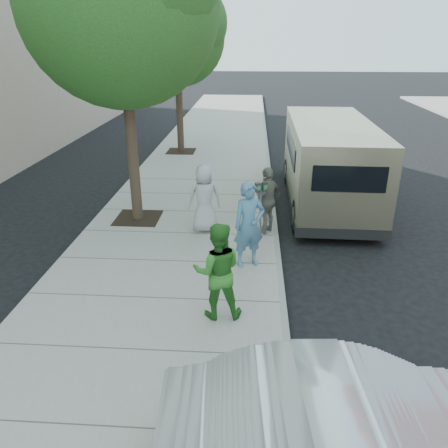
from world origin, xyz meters
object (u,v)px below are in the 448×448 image
at_px(parking_meter, 261,199).
at_px(person_officer, 249,225).
at_px(van, 328,161).
at_px(sedan, 355,436).
at_px(person_green_shirt, 218,271).
at_px(person_gray_shirt, 204,198).
at_px(person_striped_polo, 268,200).
at_px(tree_far, 178,32).

bearing_deg(parking_meter, person_officer, -124.78).
distance_m(van, sedan, 9.40).
distance_m(parking_meter, sedan, 6.32).
relative_size(sedan, person_green_shirt, 2.46).
bearing_deg(sedan, person_green_shirt, 25.89).
height_order(person_green_shirt, person_gray_shirt, person_green_shirt).
bearing_deg(van, person_gray_shirt, -141.42).
bearing_deg(person_gray_shirt, person_striped_polo, 165.05).
xyz_separation_m(van, person_officer, (-2.30, -4.42, -0.23)).
height_order(tree_far, person_gray_shirt, tree_far).
height_order(parking_meter, person_gray_shirt, person_gray_shirt).
relative_size(parking_meter, person_gray_shirt, 0.84).
relative_size(person_green_shirt, person_gray_shirt, 1.02).
distance_m(parking_meter, person_green_shirt, 3.34).
bearing_deg(sedan, person_striped_polo, 2.29).
distance_m(person_gray_shirt, person_striped_polo, 1.58).
bearing_deg(person_striped_polo, tree_far, -121.54).
distance_m(sedan, person_gray_shirt, 7.07).
bearing_deg(van, person_officer, -116.73).
distance_m(person_officer, person_gray_shirt, 2.09).
relative_size(parking_meter, person_officer, 0.78).
bearing_deg(parking_meter, person_striped_polo, 44.80).
bearing_deg(tree_far, person_officer, -73.30).
distance_m(tree_far, person_officer, 11.15).
bearing_deg(person_striped_polo, person_green_shirt, 21.33).
xyz_separation_m(person_gray_shirt, person_striped_polo, (1.58, 0.02, -0.02)).
relative_size(sedan, person_officer, 2.33).
bearing_deg(sedan, person_officer, 9.66).
height_order(tree_far, person_green_shirt, tree_far).
relative_size(tree_far, person_officer, 3.47).
xyz_separation_m(tree_far, sedan, (4.25, -14.94, -4.17)).
relative_size(tree_far, person_gray_shirt, 3.74).
relative_size(tree_far, person_green_shirt, 3.67).
height_order(parking_meter, person_green_shirt, person_green_shirt).
bearing_deg(person_officer, tree_far, 84.16).
xyz_separation_m(parking_meter, sedan, (0.98, -6.22, -0.48)).
bearing_deg(van, sedan, -95.69).
distance_m(tree_far, person_green_shirt, 12.81).
relative_size(parking_meter, van, 0.22).
distance_m(tree_far, van, 8.53).
xyz_separation_m(van, person_striped_polo, (-1.86, -2.64, -0.31)).
height_order(parking_meter, person_striped_polo, person_striped_polo).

